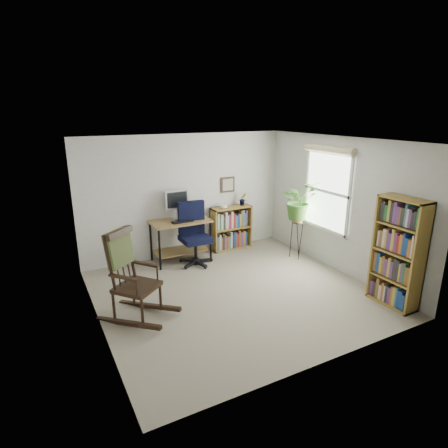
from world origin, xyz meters
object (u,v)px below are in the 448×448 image
desk (181,240)px  tall_bookshelf (398,253)px  office_chair (195,234)px  low_bookshelf (231,228)px  rocking_chair (136,275)px

desk → tall_bookshelf: 3.82m
office_chair → low_bookshelf: office_chair is taller
desk → low_bookshelf: 1.19m
rocking_chair → low_bookshelf: rocking_chair is taller
low_bookshelf → office_chair: bearing=-156.6°
office_chair → low_bookshelf: bearing=29.7°
rocking_chair → low_bookshelf: bearing=-2.9°
rocking_chair → tall_bookshelf: (3.50, -1.40, 0.18)m
desk → low_bookshelf: size_ratio=1.23×
low_bookshelf → rocking_chair: bearing=-143.8°
rocking_chair → low_bookshelf: size_ratio=1.43×
office_chair → low_bookshelf: (1.01, 0.43, -0.15)m
desk → low_bookshelf: (1.18, 0.12, 0.05)m
rocking_chair → tall_bookshelf: size_ratio=0.79×
office_chair → desk: bearing=125.2°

